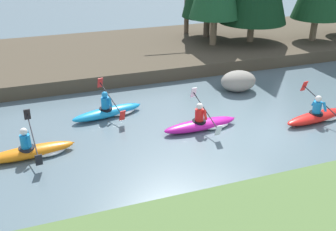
# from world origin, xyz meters

# --- Properties ---
(ground_plane) EXTENTS (90.00, 90.00, 0.00)m
(ground_plane) POSITION_xyz_m (0.00, 0.00, 0.00)
(ground_plane) COLOR slate
(riverbank_far) EXTENTS (44.00, 8.17, 0.61)m
(riverbank_far) POSITION_xyz_m (0.00, 9.38, 0.31)
(riverbank_far) COLOR #4C4233
(riverbank_far) RESTS_ON ground
(kayaker_lead) EXTENTS (2.80, 2.07, 1.20)m
(kayaker_lead) POSITION_xyz_m (2.76, -0.28, 0.20)
(kayaker_lead) COLOR red
(kayaker_lead) RESTS_ON ground
(kayaker_middle) EXTENTS (2.78, 2.07, 1.20)m
(kayaker_middle) POSITION_xyz_m (-1.47, 0.52, 0.20)
(kayaker_middle) COLOR #C61999
(kayaker_middle) RESTS_ON ground
(kayaker_trailing) EXTENTS (2.79, 2.06, 1.20)m
(kayaker_trailing) POSITION_xyz_m (-4.32, 2.63, 0.20)
(kayaker_trailing) COLOR #1993D6
(kayaker_trailing) RESTS_ON ground
(kayaker_far_back) EXTENTS (2.79, 2.07, 1.20)m
(kayaker_far_back) POSITION_xyz_m (-7.14, 0.57, 0.20)
(kayaker_far_back) COLOR orange
(kayaker_far_back) RESTS_ON ground
(boulder_midstream) EXTENTS (1.54, 1.21, 0.87)m
(boulder_midstream) POSITION_xyz_m (1.40, 3.30, 0.44)
(boulder_midstream) COLOR gray
(boulder_midstream) RESTS_ON ground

